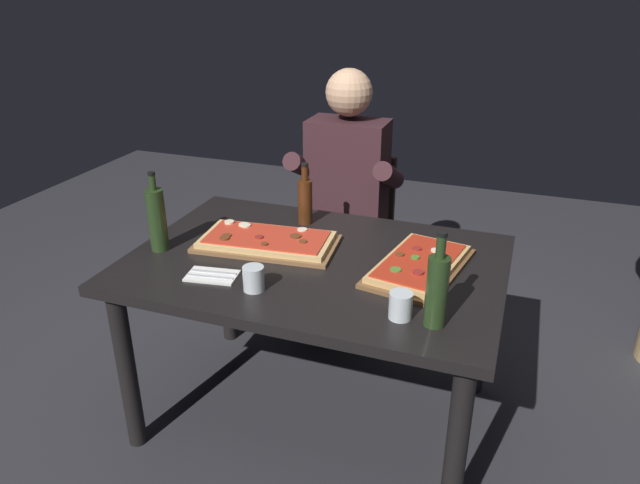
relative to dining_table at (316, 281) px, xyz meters
name	(u,v)px	position (x,y,z in m)	size (l,w,h in m)	color
ground_plane	(316,413)	(0.00, 0.00, -0.64)	(6.40, 6.40, 0.00)	#2D2D33
dining_table	(316,281)	(0.00, 0.00, 0.00)	(1.40, 0.96, 0.74)	black
pizza_rectangular_front	(267,241)	(-0.22, 0.05, 0.12)	(0.57, 0.34, 0.05)	brown
pizza_rectangular_left	(419,265)	(0.39, 0.04, 0.11)	(0.36, 0.52, 0.05)	brown
wine_bottle_dark	(157,219)	(-0.60, -0.12, 0.22)	(0.07, 0.07, 0.32)	#233819
oil_bottle_amber	(305,200)	(-0.16, 0.32, 0.20)	(0.06, 0.06, 0.27)	#47230F
vinegar_bottle_green	(437,289)	(0.50, -0.30, 0.22)	(0.07, 0.07, 0.31)	#233819
tumbler_near_camera	(254,278)	(-0.12, -0.29, 0.14)	(0.07, 0.07, 0.09)	silver
tumbler_far_side	(401,307)	(0.39, -0.30, 0.13)	(0.08, 0.08, 0.09)	silver
napkin_cutlery_set	(212,276)	(-0.30, -0.26, 0.10)	(0.19, 0.14, 0.01)	white
diner_chair	(350,231)	(-0.12, 0.86, -0.16)	(0.44, 0.44, 0.87)	black
seated_diner	(344,193)	(-0.12, 0.74, 0.10)	(0.53, 0.41, 1.33)	#23232D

